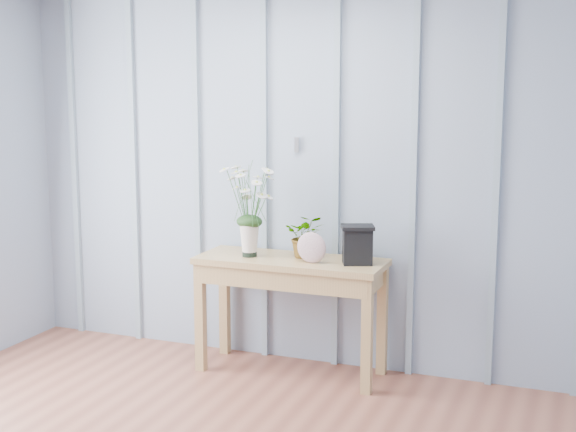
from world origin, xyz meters
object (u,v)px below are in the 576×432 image
at_px(daisy_vase, 249,200).
at_px(felt_disc_vessel, 312,248).
at_px(sideboard, 291,276).
at_px(carved_box, 357,244).

height_order(daisy_vase, felt_disc_vessel, daisy_vase).
bearing_deg(daisy_vase, felt_disc_vessel, -4.70).
bearing_deg(sideboard, carved_box, 0.05).
height_order(sideboard, felt_disc_vessel, felt_disc_vessel).
bearing_deg(sideboard, felt_disc_vessel, -24.28).
bearing_deg(sideboard, daisy_vase, -171.75).
relative_size(daisy_vase, carved_box, 2.44).
bearing_deg(felt_disc_vessel, sideboard, 160.20).
xyz_separation_m(sideboard, felt_disc_vessel, (0.16, -0.07, 0.21)).
bearing_deg(felt_disc_vessel, carved_box, 19.93).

